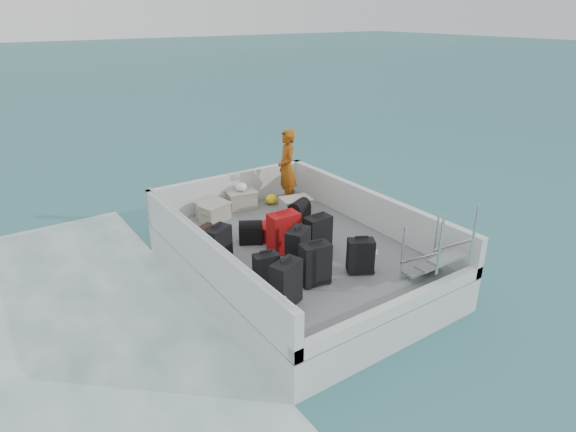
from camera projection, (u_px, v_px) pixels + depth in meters
The scene contains 23 objects.
ground at pixel (296, 278), 8.76m from camera, with size 160.00×160.00×0.00m, color #1A555C.
ferry_hull at pixel (296, 263), 8.64m from camera, with size 3.60×5.00×0.60m, color silver.
deck at pixel (296, 248), 8.52m from camera, with size 3.30×4.70×0.02m, color slate.
deck_fittings at pixel (323, 230), 8.31m from camera, with size 3.60×5.00×0.90m.
suitcase_0 at pixel (286, 284), 6.71m from camera, with size 0.45×0.26×0.70m, color black.
suitcase_1 at pixel (266, 271), 7.18m from camera, with size 0.37×0.21×0.56m, color black.
suitcase_2 at pixel (218, 245), 7.90m from camera, with size 0.44×0.26×0.63m, color black.
suitcase_3 at pixel (315, 265), 7.25m from camera, with size 0.45×0.26×0.68m, color black.
suitcase_4 at pixel (298, 248), 7.76m from camera, with size 0.45×0.27×0.66m, color black.
suitcase_5 at pixel (284, 233), 8.24m from camera, with size 0.52×0.31×0.71m, color #980B0F.
suitcase_6 at pixel (360, 256), 7.60m from camera, with size 0.41×0.24×0.58m, color black.
suitcase_7 at pixel (318, 234), 8.29m from camera, with size 0.46×0.26×0.64m, color black.
suitcase_8 at pixel (275, 230), 8.87m from camera, with size 0.47×0.71×0.28m, color #980B0F.
duffel_0 at pixel (202, 240), 8.42m from camera, with size 0.46×0.30×0.32m, color black, non-canonical shape.
duffel_1 at pixel (251, 234), 8.65m from camera, with size 0.42×0.30×0.32m, color black, non-canonical shape.
duffel_2 at pixel (299, 212), 9.58m from camera, with size 0.44×0.30×0.32m, color black, non-canonical shape.
crate_0 at pixel (215, 213), 9.55m from camera, with size 0.54×0.37×0.33m, color #B0A799.
crate_1 at pixel (211, 210), 9.72m from camera, with size 0.52×0.36×0.31m, color #B0A799.
crate_2 at pixel (242, 200), 10.16m from camera, with size 0.58×0.40×0.35m, color #B0A799.
crate_3 at pixel (296, 207), 9.80m from camera, with size 0.57×0.39×0.34m, color #B0A799.
yellow_bag at pixel (271, 199), 10.39m from camera, with size 0.28×0.26×0.22m, color yellow.
white_bag at pixel (241, 188), 10.05m from camera, with size 0.24×0.24×0.18m, color white.
passenger at pixel (287, 168), 10.07m from camera, with size 0.60×0.39×1.64m, color #CC6113.
Camera 1 is at (-4.42, -6.19, 4.50)m, focal length 30.00 mm.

